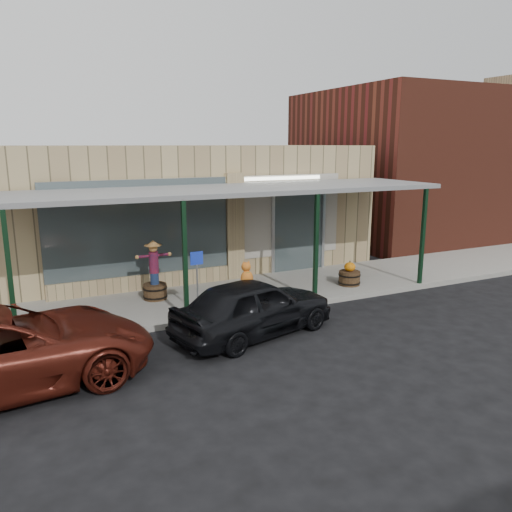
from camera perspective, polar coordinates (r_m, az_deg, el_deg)
name	(u,v)px	position (r m, az deg, el deg)	size (l,w,h in m)	color
ground	(296,343)	(11.09, 4.62, -9.90)	(120.00, 120.00, 0.00)	black
sidewalk	(233,296)	(14.11, -2.68, -4.55)	(40.00, 3.20, 0.15)	gray
storefront	(182,206)	(17.91, -8.41, 5.63)	(12.00, 6.25, 4.20)	tan
awning	(232,191)	(13.50, -2.75, 7.39)	(12.00, 3.00, 3.04)	gray
block_buildings_near	(224,157)	(19.43, -3.72, 11.23)	(61.00, 8.00, 8.00)	maroon
barrel_scarecrow	(155,279)	(13.69, -11.52, -2.63)	(0.97, 0.77, 1.62)	#4E381F
barrel_pumpkin	(349,276)	(15.08, 10.63, -2.29)	(0.79, 0.79, 0.74)	#4E381F
handicap_sign	(197,274)	(12.25, -6.76, -2.05)	(0.32, 0.04, 1.56)	gray
parked_sedan	(254,307)	(11.29, -0.23, -5.81)	(4.19, 2.54, 1.50)	black
car_maroon	(0,350)	(9.91, -27.26, -9.57)	(2.45, 5.31, 1.48)	#561A11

